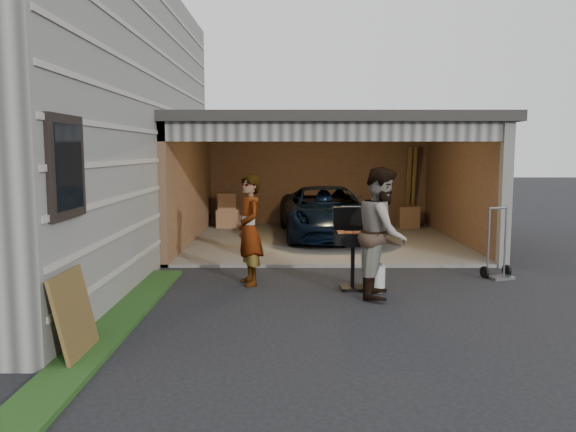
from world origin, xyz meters
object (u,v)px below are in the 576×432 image
propane_tank (376,278)px  hand_truck (498,264)px  minivan (326,214)px  man (382,232)px  woman (249,230)px  plywood_panel (75,315)px  bbq_grill (353,241)px

propane_tank → hand_truck: (2.23, 0.93, 0.03)m
minivan → man: 5.49m
woman → plywood_panel: bearing=-46.5°
minivan → woman: (-1.55, -4.70, 0.28)m
hand_truck → woman: bearing=168.3°
plywood_panel → hand_truck: (5.82, 3.76, -0.22)m
minivan → man: man is taller
man → plywood_panel: bearing=137.9°
plywood_panel → propane_tank: bearing=38.2°
minivan → man: bearing=-88.8°
minivan → propane_tank: 5.19m
bbq_grill → hand_truck: bbq_grill is taller
man → propane_tank: (-0.03, 0.30, -0.76)m
bbq_grill → propane_tank: 0.68m
man → hand_truck: bearing=-48.0°
hand_truck → plywood_panel: bearing=-165.2°
bbq_grill → propane_tank: bearing=-25.2°
woman → propane_tank: (2.00, -0.46, -0.69)m
minivan → hand_truck: minivan is taller
woman → hand_truck: 4.30m
bbq_grill → plywood_panel: 4.42m
woman → hand_truck: size_ratio=1.46×
plywood_panel → bbq_grill: bearing=42.8°
man → plywood_panel: size_ratio=2.07×
bbq_grill → hand_truck: (2.58, 0.76, -0.53)m
minivan → hand_truck: (2.68, -4.23, -0.38)m
minivan → bbq_grill: 4.99m
man → woman: bearing=82.5°
minivan → plywood_panel: 8.59m
man → minivan: bearing=17.9°
man → bbq_grill: 0.63m
woman → bbq_grill: 1.67m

